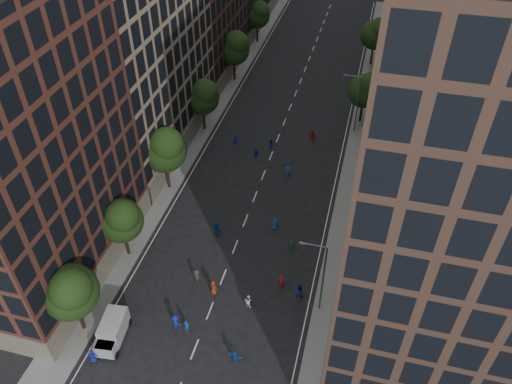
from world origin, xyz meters
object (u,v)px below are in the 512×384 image
at_px(streetlamp_near, 321,275).
at_px(streetlamp_far, 357,101).
at_px(skater_0, 93,357).
at_px(cargo_van, 112,331).
at_px(skater_1, 187,327).
at_px(skater_2, 299,291).

height_order(streetlamp_near, streetlamp_far, same).
distance_m(streetlamp_far, skater_0, 48.07).
bearing_deg(cargo_van, skater_1, 14.66).
bearing_deg(skater_0, streetlamp_near, -173.51).
xyz_separation_m(streetlamp_near, streetlamp_far, (0.00, 33.00, 0.00)).
distance_m(skater_1, skater_2, 11.77).
height_order(skater_0, skater_1, skater_1).
height_order(streetlamp_near, skater_2, streetlamp_near).
bearing_deg(streetlamp_near, cargo_van, -155.35).
relative_size(skater_0, skater_2, 0.86).
bearing_deg(skater_2, skater_1, 31.10).
height_order(streetlamp_far, skater_1, streetlamp_far).
xyz_separation_m(skater_1, skater_2, (9.64, 6.76, 0.12)).
height_order(streetlamp_far, skater_0, streetlamp_far).
bearing_deg(skater_2, streetlamp_near, 152.26).
distance_m(streetlamp_far, skater_2, 32.43).
bearing_deg(skater_1, streetlamp_far, -112.10).
bearing_deg(skater_1, cargo_van, 15.71).
relative_size(streetlamp_far, cargo_van, 1.94).
relative_size(cargo_van, skater_1, 2.83).
height_order(cargo_van, skater_0, cargo_van).
bearing_deg(streetlamp_far, cargo_van, -113.74).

